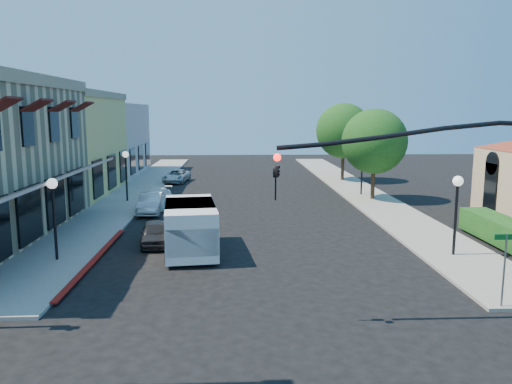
{
  "coord_description": "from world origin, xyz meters",
  "views": [
    {
      "loc": [
        -1.0,
        -12.6,
        6.28
      ],
      "look_at": [
        -0.02,
        10.07,
        2.6
      ],
      "focal_mm": 35.0,
      "sensor_mm": 36.0,
      "label": 1
    }
  ],
  "objects_px": {
    "signal_mast_arm": "(470,187)",
    "lamppost_right_far": "(362,159)",
    "parked_car_a": "(155,233)",
    "parked_car_c": "(156,198)",
    "street_name_sign": "(505,259)",
    "lamppost_left_near": "(53,198)",
    "lamppost_left_far": "(126,163)",
    "parked_car_d": "(176,176)",
    "white_van": "(190,225)",
    "street_tree_a": "(374,141)",
    "parked_car_b": "(151,203)",
    "lamppost_right_near": "(457,195)",
    "street_tree_b": "(344,131)"
  },
  "relations": [
    {
      "from": "signal_mast_arm",
      "to": "lamppost_right_far",
      "type": "height_order",
      "value": "signal_mast_arm"
    },
    {
      "from": "parked_car_a",
      "to": "parked_car_c",
      "type": "height_order",
      "value": "parked_car_c"
    },
    {
      "from": "signal_mast_arm",
      "to": "street_name_sign",
      "type": "relative_size",
      "value": 3.2
    },
    {
      "from": "street_name_sign",
      "to": "lamppost_left_near",
      "type": "bearing_deg",
      "value": 160.07
    },
    {
      "from": "lamppost_left_far",
      "to": "parked_car_d",
      "type": "distance_m",
      "value": 10.38
    },
    {
      "from": "signal_mast_arm",
      "to": "lamppost_left_near",
      "type": "xyz_separation_m",
      "value": [
        -14.36,
        6.5,
        -1.35
      ]
    },
    {
      "from": "street_name_sign",
      "to": "lamppost_right_far",
      "type": "bearing_deg",
      "value": 87.37
    },
    {
      "from": "lamppost_left_far",
      "to": "parked_car_d",
      "type": "bearing_deg",
      "value": 76.9
    },
    {
      "from": "lamppost_left_far",
      "to": "white_van",
      "type": "bearing_deg",
      "value": -66.71
    },
    {
      "from": "parked_car_a",
      "to": "street_tree_a",
      "type": "bearing_deg",
      "value": 32.17
    },
    {
      "from": "white_van",
      "to": "parked_car_d",
      "type": "distance_m",
      "value": 22.92
    },
    {
      "from": "white_van",
      "to": "street_name_sign",
      "type": "bearing_deg",
      "value": -33.71
    },
    {
      "from": "street_name_sign",
      "to": "parked_car_b",
      "type": "distance_m",
      "value": 21.03
    },
    {
      "from": "street_tree_a",
      "to": "street_name_sign",
      "type": "distance_m",
      "value": 20.0
    },
    {
      "from": "street_tree_a",
      "to": "parked_car_a",
      "type": "bearing_deg",
      "value": -140.19
    },
    {
      "from": "lamppost_right_near",
      "to": "parked_car_b",
      "type": "xyz_separation_m",
      "value": [
        -14.7,
        10.12,
        -2.1
      ]
    },
    {
      "from": "lamppost_left_far",
      "to": "parked_car_c",
      "type": "height_order",
      "value": "lamppost_left_far"
    },
    {
      "from": "parked_car_c",
      "to": "parked_car_d",
      "type": "bearing_deg",
      "value": 93.33
    },
    {
      "from": "parked_car_c",
      "to": "street_name_sign",
      "type": "bearing_deg",
      "value": -49.08
    },
    {
      "from": "lamppost_left_far",
      "to": "lamppost_right_far",
      "type": "relative_size",
      "value": 1.0
    },
    {
      "from": "lamppost_left_near",
      "to": "parked_car_a",
      "type": "distance_m",
      "value": 5.05
    },
    {
      "from": "lamppost_right_far",
      "to": "parked_car_d",
      "type": "bearing_deg",
      "value": 151.79
    },
    {
      "from": "street_tree_b",
      "to": "parked_car_c",
      "type": "distance_m",
      "value": 19.61
    },
    {
      "from": "signal_mast_arm",
      "to": "street_tree_b",
      "type": "bearing_deg",
      "value": 84.49
    },
    {
      "from": "lamppost_right_near",
      "to": "parked_car_b",
      "type": "distance_m",
      "value": 17.97
    },
    {
      "from": "street_tree_b",
      "to": "parked_car_d",
      "type": "height_order",
      "value": "street_tree_b"
    },
    {
      "from": "street_tree_a",
      "to": "lamppost_right_far",
      "type": "relative_size",
      "value": 1.82
    },
    {
      "from": "lamppost_right_far",
      "to": "parked_car_c",
      "type": "relative_size",
      "value": 0.85
    },
    {
      "from": "lamppost_right_near",
      "to": "street_tree_b",
      "type": "bearing_deg",
      "value": 89.28
    },
    {
      "from": "parked_car_c",
      "to": "lamppost_right_near",
      "type": "bearing_deg",
      "value": -35.89
    },
    {
      "from": "lamppost_right_near",
      "to": "white_van",
      "type": "distance_m",
      "value": 11.64
    },
    {
      "from": "lamppost_right_far",
      "to": "parked_car_a",
      "type": "height_order",
      "value": "lamppost_right_far"
    },
    {
      "from": "parked_car_d",
      "to": "street_name_sign",
      "type": "bearing_deg",
      "value": -57.89
    },
    {
      "from": "parked_car_a",
      "to": "parked_car_d",
      "type": "bearing_deg",
      "value": 86.13
    },
    {
      "from": "lamppost_left_near",
      "to": "parked_car_b",
      "type": "xyz_separation_m",
      "value": [
        2.3,
        10.12,
        -2.1
      ]
    },
    {
      "from": "parked_car_b",
      "to": "lamppost_left_near",
      "type": "bearing_deg",
      "value": -103.89
    },
    {
      "from": "parked_car_b",
      "to": "parked_car_d",
      "type": "distance_m",
      "value": 13.76
    },
    {
      "from": "white_van",
      "to": "street_tree_b",
      "type": "bearing_deg",
      "value": 62.66
    },
    {
      "from": "white_van",
      "to": "parked_car_d",
      "type": "height_order",
      "value": "white_van"
    },
    {
      "from": "signal_mast_arm",
      "to": "lamppost_left_near",
      "type": "relative_size",
      "value": 2.24
    },
    {
      "from": "street_tree_a",
      "to": "parked_car_a",
      "type": "xyz_separation_m",
      "value": [
        -13.6,
        -11.33,
        -3.64
      ]
    },
    {
      "from": "signal_mast_arm",
      "to": "parked_car_c",
      "type": "xyz_separation_m",
      "value": [
        -12.06,
        18.5,
        -3.48
      ]
    },
    {
      "from": "signal_mast_arm",
      "to": "white_van",
      "type": "xyz_separation_m",
      "value": [
        -8.85,
        7.7,
        -2.8
      ]
    },
    {
      "from": "street_tree_a",
      "to": "parked_car_a",
      "type": "distance_m",
      "value": 18.07
    },
    {
      "from": "signal_mast_arm",
      "to": "parked_car_b",
      "type": "distance_m",
      "value": 20.83
    },
    {
      "from": "street_tree_b",
      "to": "parked_car_a",
      "type": "distance_m",
      "value": 25.61
    },
    {
      "from": "white_van",
      "to": "parked_car_d",
      "type": "relative_size",
      "value": 1.3
    },
    {
      "from": "lamppost_left_near",
      "to": "parked_car_d",
      "type": "bearing_deg",
      "value": 84.5
    },
    {
      "from": "lamppost_left_far",
      "to": "white_van",
      "type": "distance_m",
      "value": 14.01
    },
    {
      "from": "street_tree_a",
      "to": "signal_mast_arm",
      "type": "height_order",
      "value": "street_tree_a"
    }
  ]
}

